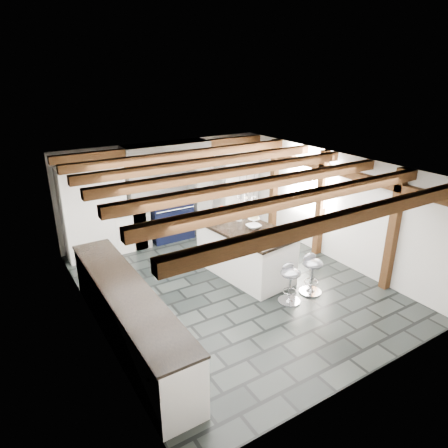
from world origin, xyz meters
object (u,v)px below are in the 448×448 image
bar_stool_far (290,279)px  bar_stool_near (312,269)px  range_cooker (170,220)px  kitchen_island (245,250)px

bar_stool_far → bar_stool_near: bearing=3.9°
bar_stool_far → range_cooker: bearing=99.0°
kitchen_island → bar_stool_far: 1.27m
range_cooker → bar_stool_near: 3.83m
bar_stool_near → bar_stool_far: bar_stool_near is taller
kitchen_island → bar_stool_far: bearing=-94.1°
kitchen_island → bar_stool_near: kitchen_island is taller
range_cooker → kitchen_island: size_ratio=0.47×
kitchen_island → bar_stool_near: 1.38m
bar_stool_near → kitchen_island: bearing=123.7°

